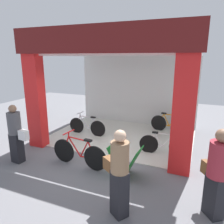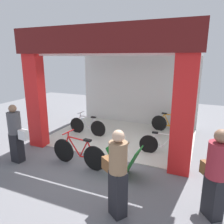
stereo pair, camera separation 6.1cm
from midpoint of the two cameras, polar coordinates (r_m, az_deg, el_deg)
ground_plane at (r=6.54m, az=-2.97°, el=-11.69°), size 18.08×18.08×0.00m
shop_facade at (r=7.56m, az=2.85°, el=7.43°), size 5.24×3.98×3.67m
bicycle_inside_0 at (r=8.17m, az=-6.34°, el=-3.74°), size 1.54×0.42×0.85m
bicycle_inside_1 at (r=6.68m, az=13.70°, el=-8.48°), size 1.45×0.40×0.80m
bicycle_inside_2 at (r=8.62m, az=15.52°, el=-3.16°), size 1.56×0.43×0.87m
bicycle_parked_0 at (r=5.94m, az=-8.55°, el=-10.69°), size 1.69×0.46×0.93m
sandwich_board_sign at (r=5.42m, az=3.70°, el=-12.85°), size 0.80×0.58×0.79m
pedestrian_0 at (r=4.00m, az=1.85°, el=-15.77°), size 0.65×0.55×1.68m
pedestrian_2 at (r=6.47m, az=-23.90°, el=-5.12°), size 0.65×0.38×1.64m
pedestrian_3 at (r=4.36m, az=26.28°, el=-14.27°), size 0.55×0.62×1.70m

